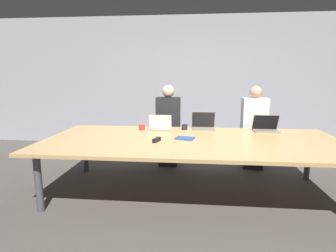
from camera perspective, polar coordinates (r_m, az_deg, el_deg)
ground_plane at (r=3.61m, az=5.16°, el=-14.25°), size 24.00×24.00×0.00m
curtain_wall at (r=5.84m, az=5.59°, el=9.47°), size 12.00×0.06×2.80m
conference_table at (r=3.38m, az=5.36°, el=-3.65°), size 3.80×1.66×0.73m
laptop_far_right at (r=4.09m, az=20.52°, el=-0.13°), size 0.36×0.25×0.24m
person_far_right at (r=4.55m, az=18.14°, el=-0.70°), size 0.40×0.24×1.37m
laptop_far_center at (r=4.02m, az=7.70°, el=0.38°), size 0.35×0.28×0.27m
cup_far_center at (r=3.96m, az=3.64°, el=-0.23°), size 0.09×0.09×0.08m
laptop_far_midleft at (r=3.96m, az=-1.80°, el=0.15°), size 0.35×0.22×0.22m
person_far_midleft at (r=4.46m, az=0.05°, el=-0.28°), size 0.40×0.24×1.38m
cup_far_midleft at (r=3.96m, az=-5.70°, el=-0.28°), size 0.09×0.09×0.08m
stapler at (r=3.23m, az=-2.51°, el=-3.02°), size 0.09×0.16×0.05m
notebook at (r=3.38m, az=3.67°, el=-2.68°), size 0.26×0.21×0.02m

